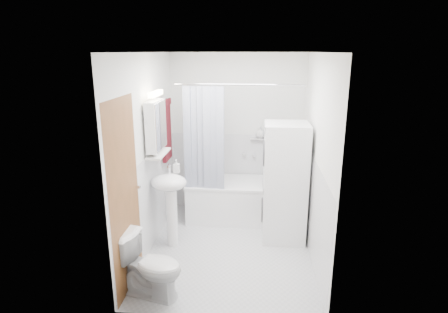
# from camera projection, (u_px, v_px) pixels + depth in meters

# --- Properties ---
(floor) EXTENTS (2.60, 2.60, 0.00)m
(floor) POSITION_uv_depth(u_px,v_px,m) (230.00, 248.00, 4.74)
(floor) COLOR silver
(floor) RESTS_ON ground
(room_walls) EXTENTS (2.60, 2.60, 2.60)m
(room_walls) POSITION_uv_depth(u_px,v_px,m) (230.00, 134.00, 4.34)
(room_walls) COLOR white
(room_walls) RESTS_ON ground
(wainscot) EXTENTS (1.98, 2.58, 2.58)m
(wainscot) POSITION_uv_depth(u_px,v_px,m) (232.00, 196.00, 4.86)
(wainscot) COLOR white
(wainscot) RESTS_ON ground
(door) EXTENTS (0.05, 2.00, 2.00)m
(door) POSITION_uv_depth(u_px,v_px,m) (138.00, 187.00, 4.03)
(door) COLOR brown
(door) RESTS_ON ground
(bathtub) EXTENTS (1.50, 0.71, 0.57)m
(bathtub) POSITION_uv_depth(u_px,v_px,m) (239.00, 198.00, 5.53)
(bathtub) COLOR white
(bathtub) RESTS_ON ground
(tub_spout) EXTENTS (0.04, 0.12, 0.04)m
(tub_spout) POSITION_uv_depth(u_px,v_px,m) (254.00, 155.00, 5.67)
(tub_spout) COLOR silver
(tub_spout) RESTS_ON room_walls
(curtain_rod) EXTENTS (1.68, 0.02, 0.02)m
(curtain_rod) POSITION_uv_depth(u_px,v_px,m) (239.00, 84.00, 4.79)
(curtain_rod) COLOR silver
(curtain_rod) RESTS_ON room_walls
(shower_curtain) EXTENTS (0.55, 0.02, 1.45)m
(shower_curtain) POSITION_uv_depth(u_px,v_px,m) (204.00, 141.00, 5.04)
(shower_curtain) COLOR #152049
(shower_curtain) RESTS_ON curtain_rod
(sink) EXTENTS (0.44, 0.37, 1.04)m
(sink) POSITION_uv_depth(u_px,v_px,m) (170.00, 194.00, 4.65)
(sink) COLOR white
(sink) RESTS_ON ground
(medicine_cabinet) EXTENTS (0.13, 0.50, 0.71)m
(medicine_cabinet) POSITION_uv_depth(u_px,v_px,m) (156.00, 124.00, 4.49)
(medicine_cabinet) COLOR white
(medicine_cabinet) RESTS_ON room_walls
(shelf) EXTENTS (0.18, 0.54, 0.02)m
(shelf) POSITION_uv_depth(u_px,v_px,m) (159.00, 153.00, 4.59)
(shelf) COLOR silver
(shelf) RESTS_ON room_walls
(shower_caddy) EXTENTS (0.22, 0.06, 0.02)m
(shower_caddy) POSITION_uv_depth(u_px,v_px,m) (257.00, 139.00, 5.59)
(shower_caddy) COLOR silver
(shower_caddy) RESTS_ON room_walls
(towel) EXTENTS (0.07, 0.36, 0.86)m
(towel) POSITION_uv_depth(u_px,v_px,m) (166.00, 129.00, 5.14)
(towel) COLOR #520C14
(towel) RESTS_ON room_walls
(washer_dryer) EXTENTS (0.57, 0.55, 1.55)m
(washer_dryer) POSITION_uv_depth(u_px,v_px,m) (284.00, 182.00, 4.83)
(washer_dryer) COLOR white
(washer_dryer) RESTS_ON ground
(toilet) EXTENTS (0.74, 0.52, 0.65)m
(toilet) POSITION_uv_depth(u_px,v_px,m) (151.00, 266.00, 3.76)
(toilet) COLOR white
(toilet) RESTS_ON ground
(soap_pump) EXTENTS (0.08, 0.17, 0.08)m
(soap_pump) POSITION_uv_depth(u_px,v_px,m) (176.00, 170.00, 4.79)
(soap_pump) COLOR gray
(soap_pump) RESTS_ON sink
(shelf_bottle) EXTENTS (0.07, 0.18, 0.07)m
(shelf_bottle) POSITION_uv_depth(u_px,v_px,m) (155.00, 153.00, 4.44)
(shelf_bottle) COLOR gray
(shelf_bottle) RESTS_ON shelf
(shelf_cup) EXTENTS (0.10, 0.09, 0.10)m
(shelf_cup) POSITION_uv_depth(u_px,v_px,m) (161.00, 146.00, 4.69)
(shelf_cup) COLOR gray
(shelf_cup) RESTS_ON shelf
(shampoo_a) EXTENTS (0.13, 0.17, 0.13)m
(shampoo_a) POSITION_uv_depth(u_px,v_px,m) (260.00, 134.00, 5.56)
(shampoo_a) COLOR gray
(shampoo_a) RESTS_ON shower_caddy
(shampoo_b) EXTENTS (0.08, 0.21, 0.08)m
(shampoo_b) POSITION_uv_depth(u_px,v_px,m) (268.00, 136.00, 5.56)
(shampoo_b) COLOR #27619E
(shampoo_b) RESTS_ON shower_caddy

